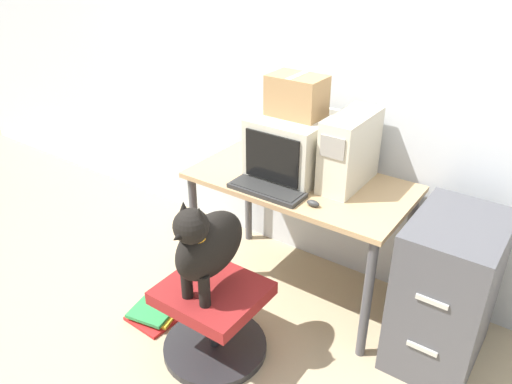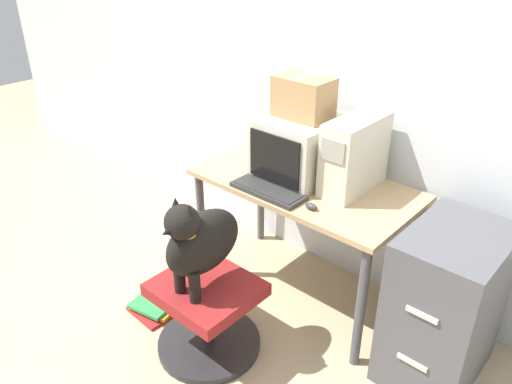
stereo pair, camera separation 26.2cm
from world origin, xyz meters
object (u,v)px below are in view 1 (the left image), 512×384
(filing_cabinet, at_px, (446,292))
(cardboard_box, at_px, (297,96))
(keyboard, at_px, (267,190))
(book_stack_floor, at_px, (152,315))
(crt_monitor, at_px, (294,145))
(pc_tower, at_px, (350,150))
(office_chair, at_px, (214,317))
(dog, at_px, (207,244))

(filing_cabinet, xyz_separation_m, cardboard_box, (-0.98, 0.11, 0.82))
(filing_cabinet, bearing_deg, keyboard, -168.56)
(book_stack_floor, bearing_deg, cardboard_box, 60.97)
(book_stack_floor, bearing_deg, keyboard, 47.67)
(crt_monitor, bearing_deg, pc_tower, 7.93)
(pc_tower, xyz_separation_m, filing_cabinet, (0.66, -0.15, -0.56))
(crt_monitor, relative_size, office_chair, 0.85)
(keyboard, height_order, filing_cabinet, filing_cabinet)
(pc_tower, relative_size, office_chair, 0.78)
(dog, xyz_separation_m, cardboard_box, (-0.00, 0.80, 0.52))
(dog, xyz_separation_m, filing_cabinet, (0.97, 0.69, -0.29))
(book_stack_floor, bearing_deg, crt_monitor, 60.86)
(dog, distance_m, book_stack_floor, 0.81)
(crt_monitor, height_order, filing_cabinet, crt_monitor)
(office_chair, relative_size, filing_cabinet, 0.68)
(filing_cabinet, bearing_deg, cardboard_box, 173.76)
(keyboard, distance_m, filing_cabinet, 1.05)
(pc_tower, distance_m, keyboard, 0.50)
(pc_tower, xyz_separation_m, office_chair, (-0.32, -0.82, -0.74))
(crt_monitor, height_order, book_stack_floor, crt_monitor)
(pc_tower, height_order, keyboard, pc_tower)
(filing_cabinet, height_order, book_stack_floor, filing_cabinet)
(dog, height_order, cardboard_box, cardboard_box)
(keyboard, height_order, office_chair, keyboard)
(pc_tower, distance_m, dog, 0.94)
(pc_tower, bearing_deg, book_stack_floor, -132.19)
(crt_monitor, bearing_deg, filing_cabinet, -6.02)
(dog, bearing_deg, book_stack_floor, -178.78)
(crt_monitor, xyz_separation_m, office_chair, (0.00, -0.77, -0.71))
(cardboard_box, bearing_deg, office_chair, -89.70)
(cardboard_box, xyz_separation_m, book_stack_floor, (-0.45, -0.81, -1.20))
(crt_monitor, height_order, pc_tower, pc_tower)
(keyboard, xyz_separation_m, office_chair, (-0.01, -0.47, -0.55))
(office_chair, distance_m, cardboard_box, 1.26)
(office_chair, bearing_deg, crt_monitor, 90.30)
(keyboard, bearing_deg, office_chair, -91.01)
(book_stack_floor, bearing_deg, office_chair, 4.20)
(office_chair, xyz_separation_m, cardboard_box, (-0.00, 0.78, 1.00))
(pc_tower, xyz_separation_m, keyboard, (-0.31, -0.34, -0.19))
(keyboard, height_order, cardboard_box, cardboard_box)
(crt_monitor, relative_size, book_stack_floor, 1.63)
(office_chair, bearing_deg, filing_cabinet, 34.44)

